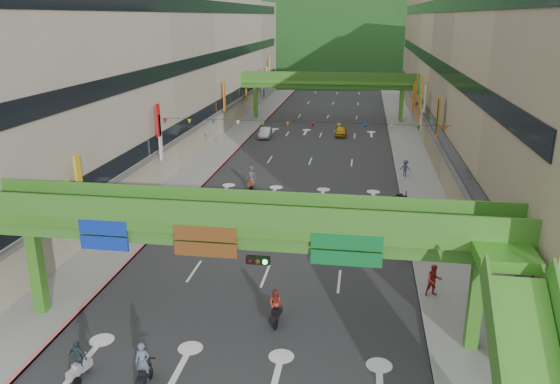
% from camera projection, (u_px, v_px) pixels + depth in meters
% --- Properties ---
extents(road_slab, '(18.00, 140.00, 0.02)m').
position_uv_depth(road_slab, '(318.00, 141.00, 69.01)').
color(road_slab, '#28282B').
rests_on(road_slab, ground).
extents(sidewalk_left, '(4.00, 140.00, 0.15)m').
position_uv_depth(sidewalk_left, '(233.00, 138.00, 70.57)').
color(sidewalk_left, gray).
rests_on(sidewalk_left, ground).
extents(sidewalk_right, '(4.00, 140.00, 0.15)m').
position_uv_depth(sidewalk_right, '(407.00, 144.00, 67.41)').
color(sidewalk_right, gray).
rests_on(sidewalk_right, ground).
extents(curb_left, '(0.20, 140.00, 0.18)m').
position_uv_depth(curb_left, '(248.00, 138.00, 70.29)').
color(curb_left, '#CC5959').
rests_on(curb_left, ground).
extents(curb_right, '(0.20, 140.00, 0.18)m').
position_uv_depth(curb_right, '(391.00, 143.00, 67.67)').
color(curb_right, gray).
rests_on(curb_right, ground).
extents(building_row_left, '(12.80, 95.00, 19.00)m').
position_uv_depth(building_row_left, '(170.00, 63.00, 68.82)').
color(building_row_left, '#9E937F').
rests_on(building_row_left, ground).
extents(building_row_right, '(12.80, 95.00, 19.00)m').
position_uv_depth(building_row_right, '(482.00, 67.00, 63.38)').
color(building_row_right, gray).
rests_on(building_row_right, ground).
extents(overpass_near, '(28.00, 12.27, 7.10)m').
position_uv_depth(overpass_near, '(259.00, 241.00, 25.31)').
color(overpass_near, '#4C9E2D').
rests_on(overpass_near, ground).
extents(overpass_far, '(28.00, 2.20, 7.10)m').
position_uv_depth(overpass_far, '(327.00, 84.00, 81.45)').
color(overpass_far, '#4C9E2D').
rests_on(overpass_far, ground).
extents(hill_left, '(168.00, 140.00, 112.00)m').
position_uv_depth(hill_left, '(301.00, 66.00, 174.63)').
color(hill_left, '#1C4419').
rests_on(hill_left, ground).
extents(hill_right, '(208.00, 176.00, 128.00)m').
position_uv_depth(hill_right, '(423.00, 62.00, 187.69)').
color(hill_right, '#1C4419').
rests_on(hill_right, ground).
extents(bunting_string, '(26.00, 0.36, 0.47)m').
position_uv_depth(bunting_string, '(300.00, 125.00, 48.36)').
color(bunting_string, black).
rests_on(bunting_string, ground).
extents(scooter_rider_near, '(0.68, 1.60, 2.10)m').
position_uv_depth(scooter_rider_near, '(143.00, 367.00, 23.09)').
color(scooter_rider_near, black).
rests_on(scooter_rider_near, ground).
extents(scooter_rider_mid, '(0.83, 1.60, 1.90)m').
position_uv_depth(scooter_rider_mid, '(276.00, 307.00, 27.89)').
color(scooter_rider_mid, black).
rests_on(scooter_rider_mid, ground).
extents(scooter_rider_left, '(1.01, 1.58, 1.97)m').
position_uv_depth(scooter_rider_left, '(78.00, 361.00, 23.51)').
color(scooter_rider_left, '#9999A2').
rests_on(scooter_rider_left, ground).
extents(scooter_rider_far, '(0.95, 1.60, 2.17)m').
position_uv_depth(scooter_rider_far, '(251.00, 177.00, 49.74)').
color(scooter_rider_far, maroon).
rests_on(scooter_rider_far, ground).
extents(parked_scooter_row, '(1.60, 11.55, 1.08)m').
position_uv_depth(parked_scooter_row, '(403.00, 221.00, 40.87)').
color(parked_scooter_row, black).
rests_on(parked_scooter_row, ground).
extents(car_silver, '(1.54, 3.98, 1.29)m').
position_uv_depth(car_silver, '(265.00, 133.00, 71.00)').
color(car_silver, '#B7B9C1').
rests_on(car_silver, ground).
extents(car_yellow, '(1.63, 3.80, 1.28)m').
position_uv_depth(car_yellow, '(341.00, 131.00, 72.00)').
color(car_yellow, '#BD8E16').
rests_on(car_yellow, ground).
extents(pedestrian_red, '(1.06, 0.92, 1.86)m').
position_uv_depth(pedestrian_red, '(434.00, 283.00, 30.48)').
color(pedestrian_red, '#AD2A2B').
rests_on(pedestrian_red, ground).
extents(pedestrian_dark, '(0.99, 0.43, 1.68)m').
position_uv_depth(pedestrian_dark, '(446.00, 244.00, 35.92)').
color(pedestrian_dark, black).
rests_on(pedestrian_dark, ground).
extents(pedestrian_blue, '(0.88, 0.71, 1.62)m').
position_uv_depth(pedestrian_blue, '(405.00, 170.00, 53.36)').
color(pedestrian_blue, '#343E5D').
rests_on(pedestrian_blue, ground).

